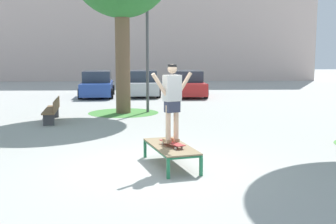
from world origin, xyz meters
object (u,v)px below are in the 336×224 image
(skater, at_px, (172,98))
(light_post, at_px, (147,21))
(car_red, at_px, (188,85))
(skateboard, at_px, (172,143))
(car_blue, at_px, (97,85))
(car_silver, at_px, (143,84))
(park_bench, at_px, (53,109))
(skate_box, at_px, (171,148))

(skater, xyz_separation_m, light_post, (-0.60, 8.89, 2.29))
(skater, distance_m, car_red, 15.80)
(skateboard, bearing_deg, car_blue, 102.99)
(car_silver, height_order, light_post, light_post)
(skateboard, height_order, car_blue, car_blue)
(car_blue, height_order, light_post, light_post)
(skateboard, distance_m, car_blue, 16.03)
(car_red, bearing_deg, light_post, -108.74)
(skater, relative_size, park_bench, 0.70)
(skate_box, distance_m, car_red, 15.69)
(skate_box, distance_m, car_silver, 16.08)
(skater, bearing_deg, car_blue, 102.98)
(skater, height_order, park_bench, skater)
(car_silver, bearing_deg, skater, -86.64)
(skate_box, bearing_deg, skater, -74.98)
(skater, bearing_deg, light_post, 93.87)
(car_silver, relative_size, car_red, 1.00)
(light_post, bearing_deg, car_blue, 114.03)
(park_bench, xyz_separation_m, light_post, (3.48, 2.37, 3.38))
(skateboard, bearing_deg, car_silver, 93.36)
(park_bench, bearing_deg, skate_box, -57.70)
(skateboard, xyz_separation_m, skater, (-0.00, 0.00, 0.99))
(skateboard, xyz_separation_m, park_bench, (-4.09, 6.52, -0.09))
(skater, bearing_deg, skate_box, 105.02)
(skate_box, xyz_separation_m, skateboard, (0.03, -0.09, 0.12))
(light_post, bearing_deg, car_red, 71.26)
(light_post, bearing_deg, skateboard, -86.13)
(car_blue, xyz_separation_m, car_silver, (2.65, 0.53, 0.00))
(car_silver, xyz_separation_m, car_red, (2.65, -0.46, 0.00))
(skater, bearing_deg, park_bench, 122.09)
(car_blue, xyz_separation_m, car_red, (5.31, 0.07, 0.00))
(skater, height_order, light_post, light_post)
(skate_box, bearing_deg, car_blue, 102.97)
(car_blue, distance_m, car_red, 5.31)
(car_silver, bearing_deg, skateboard, -86.64)
(skateboard, xyz_separation_m, car_blue, (-3.60, 15.62, 0.15))
(skater, xyz_separation_m, car_blue, (-3.60, 15.62, -0.84))
(skateboard, bearing_deg, park_bench, 122.08)
(skater, distance_m, car_silver, 16.19)
(car_red, relative_size, light_post, 0.73)
(car_silver, xyz_separation_m, light_post, (0.35, -7.25, 3.13))
(skateboard, height_order, park_bench, park_bench)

